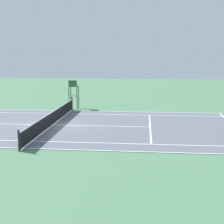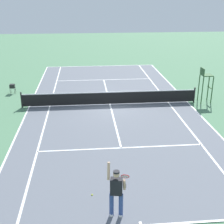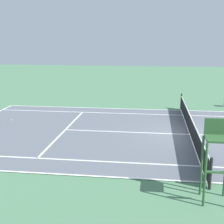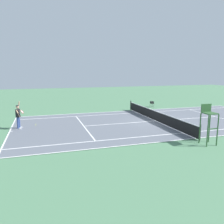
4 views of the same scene
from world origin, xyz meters
The scene contains 7 objects.
ground_plane centered at (0.00, 0.00, 0.00)m, with size 80.00×80.00×0.00m, color #4C7A56.
court centered at (0.00, 0.00, 0.01)m, with size 11.08×23.88×0.03m.
net centered at (0.00, 0.00, 0.52)m, with size 11.98×0.10×1.07m.
tennis_player centered at (0.76, 11.29, 0.99)m, with size 0.82×0.62×2.08m.
tennis_ball centered at (1.57, 10.09, 0.03)m, with size 0.07×0.07×0.07m, color #D1E533.
umpire_chair centered at (-6.62, 0.00, 1.56)m, with size 0.77×0.77×2.44m.
ball_hopper centered at (7.21, -3.27, 0.57)m, with size 0.36×0.36×0.70m.
Camera 4 is at (-17.88, 9.56, 4.49)m, focal length 37.12 mm.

